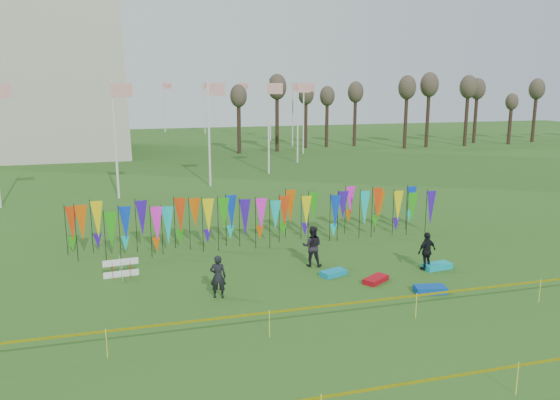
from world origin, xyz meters
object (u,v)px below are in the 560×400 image
object	(u,v)px
person_left	(218,277)
kite_bag_teal	(437,266)
person_mid	(312,246)
kite_bag_turquoise	(333,273)
person_right	(427,251)
kite_bag_blue	(430,289)
box_kite	(121,268)
kite_bag_red	(376,280)

from	to	relation	value
person_left	kite_bag_teal	xyz separation A→B (m)	(9.52, 0.63, -0.69)
person_mid	kite_bag_turquoise	xyz separation A→B (m)	(0.46, -1.39, -0.78)
person_right	kite_bag_blue	distance (m)	2.72
kite_bag_turquoise	kite_bag_teal	bearing A→B (deg)	-5.16
kite_bag_blue	kite_bag_teal	xyz separation A→B (m)	(1.71, 2.32, -0.00)
box_kite	person_left	xyz separation A→B (m)	(3.47, -3.18, 0.42)
box_kite	person_right	distance (m)	12.73
kite_bag_teal	box_kite	bearing A→B (deg)	168.89
box_kite	person_right	bearing A→B (deg)	-11.44
kite_bag_turquoise	kite_bag_red	distance (m)	1.79
person_left	kite_bag_blue	distance (m)	8.01
person_right	kite_bag_red	size ratio (longest dim) A/B	1.42
box_kite	kite_bag_red	distance (m)	10.32
person_left	kite_bag_turquoise	world-z (taller)	person_left
person_mid	kite_bag_teal	distance (m)	5.39
box_kite	kite_bag_red	bearing A→B (deg)	-18.72
person_left	box_kite	bearing A→B (deg)	-27.05
person_left	kite_bag_turquoise	bearing A→B (deg)	-152.57
person_right	kite_bag_turquoise	distance (m)	4.13
person_mid	box_kite	bearing A→B (deg)	15.89
person_left	person_mid	world-z (taller)	person_mid
person_mid	kite_bag_turquoise	world-z (taller)	person_mid
person_left	kite_bag_teal	world-z (taller)	person_left
person_mid	person_left	bearing A→B (deg)	49.74
person_mid	kite_bag_red	xyz separation A→B (m)	(1.81, -2.56, -0.78)
kite_bag_blue	person_left	bearing A→B (deg)	167.85
person_right	kite_bag_blue	bearing A→B (deg)	47.37
person_right	box_kite	bearing A→B (deg)	-27.13
box_kite	kite_bag_teal	distance (m)	13.24
kite_bag_turquoise	person_right	bearing A→B (deg)	-5.45
box_kite	kite_bag_teal	xyz separation A→B (m)	(12.99, -2.55, -0.28)
person_left	kite_bag_turquoise	distance (m)	5.11
box_kite	kite_bag_red	xyz separation A→B (m)	(9.77, -3.31, -0.29)
person_left	person_right	size ratio (longest dim) A/B	0.99
kite_bag_blue	kite_bag_teal	size ratio (longest dim) A/B	0.94
person_right	kite_bag_turquoise	size ratio (longest dim) A/B	1.52
kite_bag_turquoise	box_kite	bearing A→B (deg)	165.76
person_left	kite_bag_teal	bearing A→B (deg)	-160.69
box_kite	kite_bag_turquoise	distance (m)	8.69
box_kite	kite_bag_turquoise	bearing A→B (deg)	-14.24
kite_bag_red	kite_bag_turquoise	bearing A→B (deg)	138.95
person_mid	kite_bag_red	world-z (taller)	person_mid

